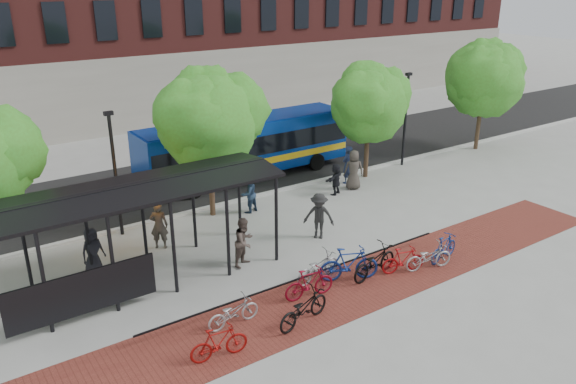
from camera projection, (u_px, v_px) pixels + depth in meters
ground at (311, 224)px, 23.95m from camera, size 160.00×160.00×0.00m
asphalt_street at (223, 173)px, 30.11m from camera, size 160.00×8.00×0.01m
curb at (262, 195)px, 27.01m from camera, size 160.00×0.25×0.12m
brick_strip at (352, 288)px, 19.05m from camera, size 24.00×3.00×0.01m
bike_rack_rail at (306, 288)px, 19.06m from camera, size 12.00×0.05×0.95m
bus_shelter at (121, 204)px, 18.22m from camera, size 10.60×3.07×3.60m
tree_b at (209, 116)px, 23.39m from camera, size 5.15×4.20×6.47m
tree_c at (370, 100)px, 28.28m from camera, size 4.66×3.80×5.92m
tree_d at (485, 75)px, 32.88m from camera, size 5.39×4.40×6.55m
lamp_post_left at (115, 171)px, 22.04m from camera, size 0.35×0.20×5.12m
lamp_post_right at (405, 117)px, 30.48m from camera, size 0.35×0.20×5.12m
bus at (246, 144)px, 29.00m from camera, size 11.49×2.81×3.10m
bike_1 at (219, 343)px, 15.39m from camera, size 1.72×0.70×1.00m
bike_2 at (233, 312)px, 16.88m from camera, size 1.72×0.61×0.90m
bike_4 at (303, 308)px, 16.94m from camera, size 2.15×1.13×1.07m
bike_5 at (309, 283)px, 18.30m from camera, size 1.83×0.73×1.07m
bike_6 at (318, 267)px, 19.39m from camera, size 1.99×0.89×1.01m
bike_7 at (349, 264)px, 19.33m from camera, size 2.14×1.42×1.26m
bike_8 at (374, 262)px, 19.61m from camera, size 2.24×1.07×1.13m
bike_9 at (403, 260)px, 19.89m from camera, size 1.69×0.94×0.98m
bike_10 at (429, 257)px, 20.13m from camera, size 1.94×1.08×0.97m
bike_11 at (444, 248)px, 20.74m from camera, size 1.75×0.78×1.02m
pedestrian_0 at (93, 251)px, 19.70m from camera, size 0.98×0.77×1.75m
pedestrian_1 at (159, 225)px, 21.55m from camera, size 0.83×0.75×1.90m
pedestrian_2 at (249, 194)px, 24.88m from camera, size 0.98×0.85×1.75m
pedestrian_5 at (336, 179)px, 26.99m from camera, size 1.49×0.99×1.54m
pedestrian_6 at (354, 170)px, 27.60m from camera, size 1.15×1.02×1.98m
pedestrian_7 at (348, 165)px, 28.39m from camera, size 0.80×0.62×1.95m
pedestrian_8 at (244, 242)px, 20.27m from camera, size 1.12×1.02×1.86m
pedestrian_9 at (319, 216)px, 22.38m from camera, size 1.37×1.38×1.91m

